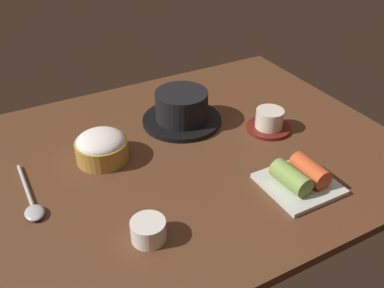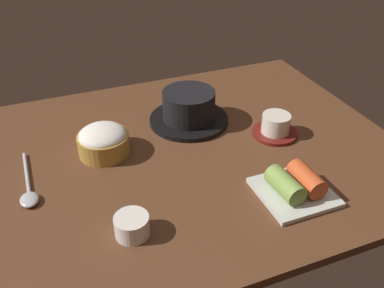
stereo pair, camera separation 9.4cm
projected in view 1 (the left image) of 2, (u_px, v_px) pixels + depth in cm
name	position (u px, v px, depth cm)	size (l,w,h in cm)	color
dining_table	(180.00, 157.00, 96.71)	(100.00, 76.00, 2.00)	#56331E
stone_pot	(182.00, 109.00, 105.34)	(19.87, 19.87, 8.40)	black
rice_bowl	(102.00, 146.00, 92.44)	(11.55, 11.55, 6.71)	#B78C38
tea_cup_with_saucer	(269.00, 121.00, 103.25)	(10.87, 10.87, 5.39)	maroon
kimchi_plate	(300.00, 178.00, 85.29)	(14.02, 14.02, 5.25)	silver
side_bowl_near	(148.00, 230.00, 73.35)	(6.26, 6.26, 3.94)	white
spoon	(32.00, 204.00, 80.99)	(3.60, 19.17, 1.35)	#B7B7BC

